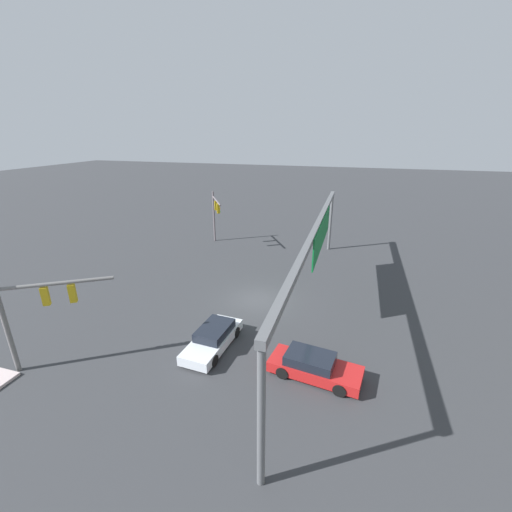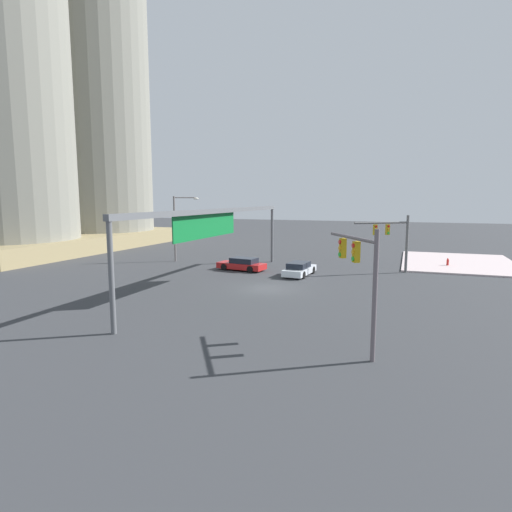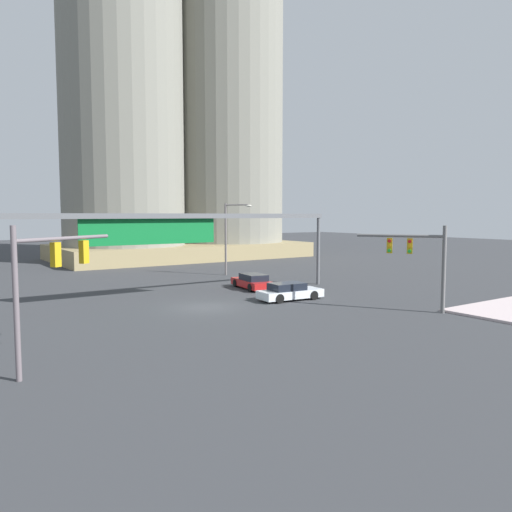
% 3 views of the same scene
% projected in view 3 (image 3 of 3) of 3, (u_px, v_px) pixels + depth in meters
% --- Properties ---
extents(ground_plane, '(202.43, 202.43, 0.00)m').
position_uv_depth(ground_plane, '(206.00, 307.00, 31.65)').
color(ground_plane, '#333539').
extents(traffic_signal_near_corner, '(2.97, 4.59, 5.28)m').
position_uv_depth(traffic_signal_near_corner, '(420.00, 254.00, 30.03)').
color(traffic_signal_near_corner, '#616061').
rests_on(traffic_signal_near_corner, ground).
extents(traffic_signal_opposite_side, '(4.20, 2.67, 5.55)m').
position_uv_depth(traffic_signal_opposite_side, '(46.00, 271.00, 18.54)').
color(traffic_signal_opposite_side, '#645B60').
rests_on(traffic_signal_opposite_side, ground).
extents(streetlamp_curved_arm, '(1.87, 2.29, 7.03)m').
position_uv_depth(streetlamp_curved_arm, '(229.00, 233.00, 48.14)').
color(streetlamp_curved_arm, '#66605F').
rests_on(streetlamp_curved_arm, ground).
extents(overhead_sign_gantry, '(26.38, 0.43, 6.01)m').
position_uv_depth(overhead_sign_gantry, '(171.00, 226.00, 34.16)').
color(overhead_sign_gantry, '#595B5F').
rests_on(overhead_sign_gantry, ground).
extents(highrise_twin_tower, '(33.14, 17.27, 60.92)m').
position_uv_depth(highrise_twin_tower, '(179.00, 32.00, 65.76)').
color(highrise_twin_tower, '#918158').
rests_on(highrise_twin_tower, ground).
extents(sedan_car_approaching, '(2.42, 4.79, 1.21)m').
position_uv_depth(sedan_car_approaching, '(253.00, 282.00, 39.54)').
color(sedan_car_approaching, red).
rests_on(sedan_car_approaching, ground).
extents(sedan_car_waiting_far, '(4.71, 2.11, 1.21)m').
position_uv_depth(sedan_car_waiting_far, '(289.00, 292.00, 34.32)').
color(sedan_car_waiting_far, silver).
rests_on(sedan_car_waiting_far, ground).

